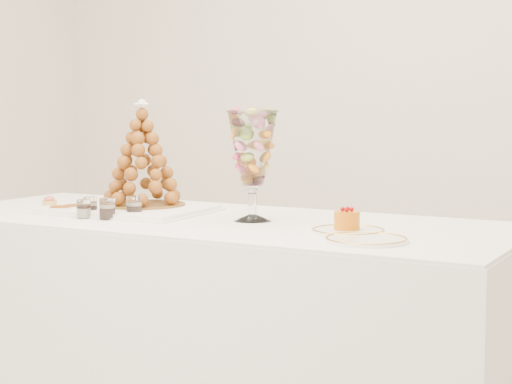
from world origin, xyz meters
The scene contains 15 objects.
buffet_table centered at (-0.10, 0.28, 0.43)m, with size 2.24×0.91×0.85m.
lace_tray centered at (-0.48, 0.28, 0.86)m, with size 0.59×0.44×0.02m, color white.
macaron_vase centered at (0.06, 0.29, 1.10)m, with size 0.18×0.18×0.39m.
cake_plate centered at (0.48, 0.19, 0.86)m, with size 0.24×0.24×0.01m, color white.
spare_plate centered at (0.60, 0.05, 0.86)m, with size 0.26×0.26×0.01m, color white.
pink_tart centered at (-0.92, 0.31, 0.87)m, with size 0.06×0.06×0.04m.
verrine_a centered at (-0.56, 0.14, 0.88)m, with size 0.05×0.05×0.07m, color white.
verrine_b centered at (-0.45, 0.12, 0.88)m, with size 0.05×0.05×0.06m, color white.
verrine_c centered at (-0.38, 0.17, 0.89)m, with size 0.06×0.06×0.08m, color white.
verrine_d centered at (-0.51, 0.05, 0.88)m, with size 0.05×0.05×0.07m, color white.
verrine_e centered at (-0.42, 0.07, 0.89)m, with size 0.06×0.06×0.08m, color white.
ramekin_back centered at (-0.65, 0.16, 0.86)m, with size 0.09×0.09×0.03m, color white.
ramekin_front centered at (-0.67, 0.09, 0.86)m, with size 0.09×0.09×0.03m, color white.
croquembouche centered at (-0.47, 0.35, 1.07)m, with size 0.33×0.33×0.42m.
mousse_cake centered at (0.47, 0.19, 0.89)m, with size 0.08×0.08×0.07m.
Camera 1 is at (1.57, -2.35, 1.26)m, focal length 60.00 mm.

